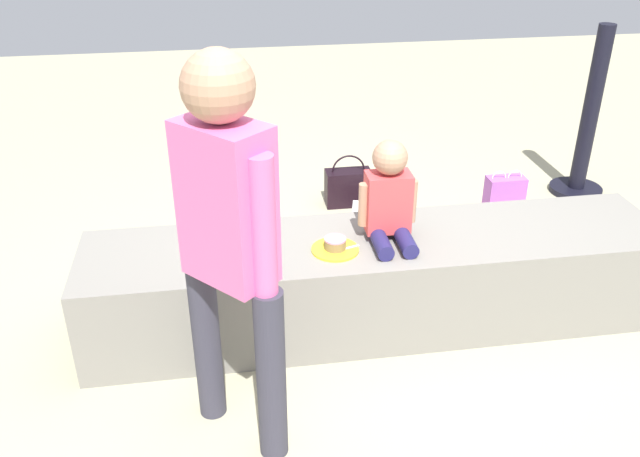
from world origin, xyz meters
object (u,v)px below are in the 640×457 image
at_px(water_bottle_near_gift, 253,260).
at_px(cake_box_white, 375,220).
at_px(handbag_black_leather, 348,187).
at_px(water_bottle_far_side, 314,257).
at_px(adult_standing, 228,228).
at_px(child_seated, 389,197).
at_px(gift_bag, 504,199).
at_px(party_cup_red, 251,238).
at_px(cake_plate, 335,246).

height_order(water_bottle_near_gift, cake_box_white, water_bottle_near_gift).
bearing_deg(handbag_black_leather, water_bottle_far_side, -112.95).
xyz_separation_m(adult_standing, water_bottle_far_side, (0.47, 1.14, -0.83)).
height_order(child_seated, gift_bag, child_seated).
bearing_deg(party_cup_red, adult_standing, -95.13).
distance_m(water_bottle_near_gift, water_bottle_far_side, 0.34).
relative_size(cake_plate, party_cup_red, 1.96).
distance_m(adult_standing, handbag_black_leather, 2.30).
relative_size(gift_bag, water_bottle_near_gift, 1.68).
xyz_separation_m(cake_plate, water_bottle_far_side, (-0.01, 0.57, -0.39)).
height_order(gift_bag, party_cup_red, gift_bag).
xyz_separation_m(cake_plate, party_cup_red, (-0.35, 0.93, -0.44)).
xyz_separation_m(child_seated, water_bottle_near_gift, (-0.62, 0.54, -0.59)).
relative_size(party_cup_red, cake_box_white, 0.40).
relative_size(child_seated, gift_bag, 1.39).
bearing_deg(water_bottle_far_side, water_bottle_near_gift, 171.94).
bearing_deg(child_seated, adult_standing, -138.74).
distance_m(gift_bag, water_bottle_far_side, 1.39).
bearing_deg(water_bottle_near_gift, child_seated, -41.07).
xyz_separation_m(adult_standing, water_bottle_near_gift, (0.13, 1.19, -0.84)).
xyz_separation_m(child_seated, cake_plate, (-0.27, -0.08, -0.19)).
bearing_deg(adult_standing, gift_bag, 42.24).
bearing_deg(cake_box_white, handbag_black_leather, 104.91).
bearing_deg(cake_plate, child_seated, 16.88).
distance_m(gift_bag, water_bottle_near_gift, 1.70).
xyz_separation_m(water_bottle_far_side, party_cup_red, (-0.33, 0.36, -0.05)).
bearing_deg(water_bottle_far_side, handbag_black_leather, 67.05).
bearing_deg(cake_box_white, water_bottle_near_gift, -151.87).
bearing_deg(adult_standing, handbag_black_leather, 67.50).
bearing_deg(water_bottle_near_gift, party_cup_red, 89.01).
relative_size(water_bottle_near_gift, party_cup_red, 1.81).
relative_size(water_bottle_near_gift, cake_box_white, 0.72).
bearing_deg(cake_plate, gift_bag, 38.72).
distance_m(child_seated, party_cup_red, 1.22).
height_order(adult_standing, water_bottle_near_gift, adult_standing).
distance_m(cake_plate, party_cup_red, 1.09).
height_order(gift_bag, water_bottle_near_gift, gift_bag).
bearing_deg(cake_box_white, child_seated, -100.56).
height_order(adult_standing, handbag_black_leather, adult_standing).
xyz_separation_m(gift_bag, handbag_black_leather, (-0.95, 0.38, -0.02)).
height_order(cake_plate, water_bottle_far_side, cake_plate).
xyz_separation_m(adult_standing, party_cup_red, (0.14, 1.51, -0.88)).
bearing_deg(water_bottle_near_gift, handbag_black_leather, 49.02).
xyz_separation_m(adult_standing, cake_box_white, (0.93, 1.62, -0.87)).
height_order(child_seated, adult_standing, adult_standing).
height_order(gift_bag, water_bottle_far_side, gift_bag).
relative_size(cake_plate, cake_box_white, 0.78).
bearing_deg(child_seated, gift_bag, 42.94).
height_order(child_seated, water_bottle_near_gift, child_seated).
relative_size(adult_standing, party_cup_red, 13.58).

